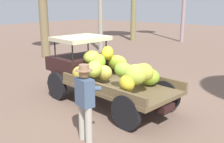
% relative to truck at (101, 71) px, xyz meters
% --- Properties ---
extents(ground_plane, '(60.00, 60.00, 0.00)m').
position_rel_truck_xyz_m(ground_plane, '(-0.26, -0.17, -0.94)').
color(ground_plane, '#765B4C').
extents(truck, '(4.57, 2.11, 1.86)m').
position_rel_truck_xyz_m(truck, '(0.00, 0.00, 0.00)').
color(truck, black).
rests_on(truck, ground).
extents(farmer, '(0.53, 0.49, 1.67)m').
position_rel_truck_xyz_m(farmer, '(-1.26, 1.91, 0.01)').
color(farmer, '#ADA99D').
rests_on(farmer, ground).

